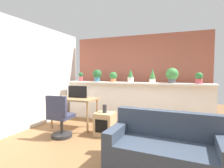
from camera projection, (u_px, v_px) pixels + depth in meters
The scene contains 18 objects.
ground_plane at pixel (104, 151), 3.09m from camera, with size 12.00×12.00×0.00m, color brown.
divider_wall at pixel (133, 103), 4.92m from camera, with size 4.06×0.16×1.07m, color white.
plant_shelf at pixel (133, 83), 4.84m from camera, with size 4.06×0.38×0.04m, color white.
brick_wall_behind at pixel (138, 77), 5.43m from camera, with size 4.06×0.10×2.50m, color #9E5442.
side_wall_left at pixel (23, 76), 4.20m from camera, with size 0.12×4.40×2.60m, color white.
potted_plant_0 at pixel (81, 76), 5.42m from camera, with size 0.15×0.15×0.28m.
potted_plant_1 at pixel (97, 75), 5.24m from camera, with size 0.27×0.27×0.36m.
potted_plant_2 at pixel (113, 77), 5.07m from camera, with size 0.22×0.22×0.29m.
potted_plant_3 at pixel (131, 76), 4.82m from camera, with size 0.17×0.17×0.36m.
potted_plant_4 at pixel (152, 76), 4.64m from camera, with size 0.16×0.16×0.37m.
potted_plant_5 at pixel (172, 75), 4.50m from camera, with size 0.32×0.32×0.39m.
potted_plant_6 at pixel (199, 78), 4.23m from camera, with size 0.18×0.18×0.27m.
desk at pixel (74, 101), 4.38m from camera, with size 1.10×0.60×0.75m.
tv_monitor at pixel (77, 92), 4.43m from camera, with size 0.52×0.04×0.29m, color black.
office_chair at pixel (60, 120), 3.71m from camera, with size 0.46×0.47×0.91m.
side_cube_shelf at pixel (105, 124), 3.89m from camera, with size 0.40×0.41×0.50m.
vase_on_shelf at pixel (105, 109), 3.86m from camera, with size 0.09×0.09×0.18m, color #2D2D33.
couch at pixel (165, 151), 2.48m from camera, with size 1.60×0.84×0.80m.
Camera 1 is at (1.22, -2.75, 1.38)m, focal length 28.39 mm.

